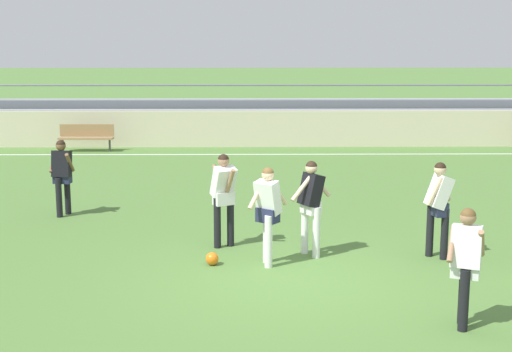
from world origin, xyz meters
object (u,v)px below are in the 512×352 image
object	(u,v)px
player_dark_challenging	(311,200)
player_white_pressing_high	(439,201)
player_dark_dropping_back	(62,171)
bench_near_bin	(86,135)
player_white_on_ball	(466,258)
soccer_ball	(212,259)
bleacher_stand	(288,117)
player_white_wide_left	(268,207)
player_white_trailing_run	(224,192)

from	to	relation	value
player_dark_challenging	player_white_pressing_high	xyz separation A→B (m)	(2.18, -0.16, -0.00)
player_dark_challenging	player_dark_dropping_back	world-z (taller)	player_dark_challenging
bench_near_bin	player_white_pressing_high	xyz separation A→B (m)	(8.67, -12.12, 0.46)
player_white_on_ball	soccer_ball	world-z (taller)	player_white_on_ball
player_dark_dropping_back	soccer_ball	bearing A→B (deg)	-46.31
player_white_on_ball	bleacher_stand	bearing A→B (deg)	94.10
bleacher_stand	soccer_ball	bearing A→B (deg)	-97.77
player_white_wide_left	player_white_trailing_run	distance (m)	1.32
bench_near_bin	player_white_wide_left	xyz separation A→B (m)	(5.72, -12.49, 0.45)
bleacher_stand	player_white_pressing_high	distance (m)	15.31
bleacher_stand	player_white_on_ball	xyz separation A→B (m)	(1.31, -18.31, 0.16)
bleacher_stand	player_white_pressing_high	bearing A→B (deg)	-83.42
bleacher_stand	player_white_wide_left	distance (m)	15.62
bleacher_stand	player_white_wide_left	xyz separation A→B (m)	(-1.19, -15.58, 0.20)
player_white_on_ball	soccer_ball	size ratio (longest dim) A/B	7.35
bleacher_stand	player_dark_dropping_back	world-z (taller)	bleacher_stand
bleacher_stand	player_white_pressing_high	xyz separation A→B (m)	(1.75, -15.21, 0.21)
player_white_trailing_run	player_dark_dropping_back	distance (m)	4.26
player_white_trailing_run	player_white_on_ball	size ratio (longest dim) A/B	1.06
player_dark_dropping_back	player_white_pressing_high	size ratio (longest dim) A/B	0.97
player_white_pressing_high	soccer_ball	size ratio (longest dim) A/B	7.65
player_dark_challenging	player_white_pressing_high	distance (m)	2.19
bench_near_bin	player_white_on_ball	distance (m)	17.30
player_dark_dropping_back	soccer_ball	xyz separation A→B (m)	(3.35, -3.50, -0.86)
bench_near_bin	player_white_trailing_run	size ratio (longest dim) A/B	1.05
soccer_ball	player_white_wide_left	bearing A→B (deg)	0.61
player_white_pressing_high	soccer_ball	distance (m)	4.00
player_white_trailing_run	player_dark_dropping_back	bearing A→B (deg)	145.50
player_dark_dropping_back	player_white_on_ball	bearing A→B (deg)	-42.53
player_white_on_ball	player_dark_dropping_back	size ratio (longest dim) A/B	0.99
bleacher_stand	player_dark_challenging	world-z (taller)	bleacher_stand
player_white_trailing_run	player_white_on_ball	distance (m)	5.02
player_white_wide_left	player_dark_challenging	size ratio (longest dim) A/B	0.99
player_white_trailing_run	soccer_ball	world-z (taller)	player_white_trailing_run
player_dark_challenging	soccer_ball	bearing A→B (deg)	-162.50
player_dark_dropping_back	bench_near_bin	bearing A→B (deg)	99.10
player_white_wide_left	player_dark_dropping_back	world-z (taller)	player_white_wide_left
player_white_wide_left	bench_near_bin	bearing A→B (deg)	114.62
player_dark_challenging	player_dark_dropping_back	size ratio (longest dim) A/B	1.03
bench_near_bin	player_dark_challenging	distance (m)	13.61
soccer_ball	player_white_trailing_run	bearing A→B (deg)	81.27
player_white_trailing_run	soccer_ball	size ratio (longest dim) A/B	7.81
bleacher_stand	player_white_on_ball	distance (m)	18.36
bleacher_stand	player_white_trailing_run	xyz separation A→B (m)	(-1.96, -14.50, 0.23)
bleacher_stand	player_dark_dropping_back	bearing A→B (deg)	-114.37
player_white_wide_left	player_dark_dropping_back	size ratio (longest dim) A/B	1.02
player_white_on_ball	player_dark_dropping_back	xyz separation A→B (m)	(-6.79, 6.23, 0.01)
player_dark_challenging	player_white_on_ball	xyz separation A→B (m)	(1.74, -3.26, -0.05)
bench_near_bin	soccer_ball	xyz separation A→B (m)	(4.79, -12.50, -0.44)
player_white_on_ball	player_white_pressing_high	bearing A→B (deg)	81.91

